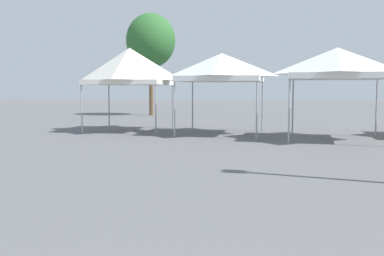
{
  "coord_description": "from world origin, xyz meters",
  "views": [
    {
      "loc": [
        0.97,
        -0.59,
        1.8
      ],
      "look_at": [
        -0.27,
        4.92,
        1.3
      ],
      "focal_mm": 40.91,
      "sensor_mm": 36.0,
      "label": 1
    }
  ],
  "objects": [
    {
      "name": "canopy_tent_right_of_center",
      "position": [
        -1.71,
        16.76,
        2.67
      ],
      "size": [
        3.23,
        3.23,
        3.23
      ],
      "color": "#9E9EA3",
      "rests_on": "ground"
    },
    {
      "name": "canopy_tent_behind_center",
      "position": [
        2.57,
        15.64,
        2.71
      ],
      "size": [
        3.39,
        3.39,
        3.26
      ],
      "color": "#9E9EA3",
      "rests_on": "ground"
    },
    {
      "name": "tree_behind_tents_right",
      "position": [
        -8.44,
        28.49,
        5.13
      ],
      "size": [
        3.37,
        3.37,
        7.0
      ],
      "color": "brown",
      "rests_on": "ground"
    },
    {
      "name": "canopy_tent_center",
      "position": [
        -5.79,
        17.31,
        2.78
      ],
      "size": [
        3.39,
        3.39,
        3.57
      ],
      "color": "#9E9EA3",
      "rests_on": "ground"
    }
  ]
}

